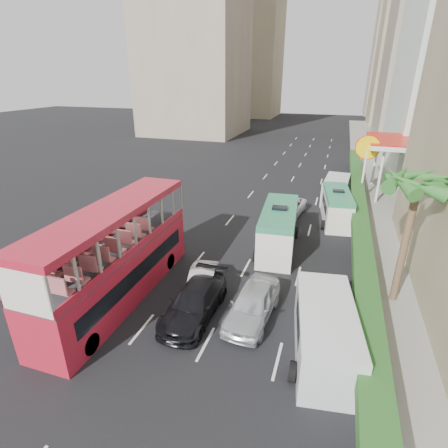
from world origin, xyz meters
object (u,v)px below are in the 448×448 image
at_px(double_decker_bus, 116,255).
at_px(panel_van_near, 325,332).
at_px(minibus_far, 336,207).
at_px(car_silver_lane_a, 202,292).
at_px(palm_tree, 405,244).
at_px(car_black, 195,315).
at_px(minibus_near, 278,229).
at_px(van_asset, 288,215).
at_px(car_silver_lane_b, 252,317).
at_px(panel_van_far, 336,190).
at_px(shell_station, 400,169).

height_order(double_decker_bus, panel_van_near, double_decker_bus).
bearing_deg(minibus_far, double_decker_bus, -133.56).
height_order(car_silver_lane_a, palm_tree, palm_tree).
relative_size(car_black, minibus_near, 0.80).
bearing_deg(car_black, minibus_far, 68.10).
relative_size(car_silver_lane_a, palm_tree, 0.61).
xyz_separation_m(van_asset, minibus_near, (0.23, -6.49, 1.44)).
height_order(car_black, palm_tree, palm_tree).
xyz_separation_m(double_decker_bus, minibus_far, (10.56, 14.42, -1.27)).
relative_size(car_silver_lane_b, panel_van_far, 0.91).
height_order(double_decker_bus, palm_tree, palm_tree).
bearing_deg(minibus_far, panel_van_near, -97.42).
bearing_deg(car_black, panel_van_near, -5.69).
distance_m(double_decker_bus, minibus_far, 17.92).
relative_size(car_silver_lane_b, minibus_near, 0.73).
bearing_deg(car_silver_lane_b, double_decker_bus, -172.22).
bearing_deg(panel_van_near, palm_tree, 48.51).
height_order(minibus_far, panel_van_near, minibus_far).
xyz_separation_m(car_black, van_asset, (2.38, 14.93, 0.00)).
bearing_deg(panel_van_far, car_silver_lane_a, -105.15).
bearing_deg(panel_van_far, car_black, -102.36).
xyz_separation_m(double_decker_bus, van_asset, (6.74, 14.68, -2.53)).
bearing_deg(double_decker_bus, car_silver_lane_a, 23.52).
relative_size(car_silver_lane_b, shell_station, 0.59).
bearing_deg(van_asset, double_decker_bus, -106.00).
xyz_separation_m(van_asset, shell_station, (9.26, 8.32, 2.75)).
bearing_deg(double_decker_bus, panel_van_near, -5.27).
height_order(double_decker_bus, shell_station, shell_station).
height_order(car_black, minibus_far, minibus_far).
xyz_separation_m(panel_van_far, shell_station, (5.62, 3.12, 1.71)).
bearing_deg(car_silver_lane_b, palm_tree, 31.93).
height_order(car_silver_lane_a, minibus_near, minibus_near).
relative_size(panel_van_far, shell_station, 0.65).
distance_m(car_silver_lane_b, van_asset, 14.22).
bearing_deg(shell_station, panel_van_near, -102.83).
bearing_deg(car_black, panel_van_far, 74.37).
height_order(minibus_near, palm_tree, palm_tree).
bearing_deg(palm_tree, shell_station, 83.40).
bearing_deg(car_black, car_silver_lane_b, 15.48).
height_order(panel_van_far, shell_station, shell_station).
xyz_separation_m(panel_van_far, palm_tree, (3.42, -15.88, 2.34)).
xyz_separation_m(double_decker_bus, shell_station, (16.00, 23.00, 0.22)).
bearing_deg(van_asset, palm_tree, -47.88).
distance_m(van_asset, shell_station, 12.75).
distance_m(panel_van_far, palm_tree, 16.41).
bearing_deg(car_silver_lane_b, car_black, -161.49).
bearing_deg(car_silver_lane_a, car_silver_lane_b, -32.61).
relative_size(car_black, panel_van_far, 0.99).
xyz_separation_m(car_silver_lane_b, palm_tree, (6.68, 3.54, 3.38)).
height_order(minibus_near, minibus_far, minibus_near).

